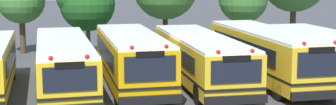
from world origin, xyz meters
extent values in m
plane|color=#424244|center=(0.00, 0.00, 0.00)|extent=(160.00, 160.00, 0.00)
cube|color=black|center=(-7.42, 0.23, 1.63)|extent=(0.21, 7.25, 0.70)
cylinder|color=black|center=(-7.50, -3.32, 0.50)|extent=(0.30, 1.01, 1.00)
cylinder|color=black|center=(-7.64, 2.78, 0.50)|extent=(0.30, 1.01, 1.00)
cube|color=yellow|center=(-5.05, -0.05, 1.31)|extent=(2.67, 11.36, 1.92)
cube|color=white|center=(-5.05, -0.05, 2.33)|extent=(2.62, 11.13, 0.12)
cube|color=black|center=(-4.91, -5.72, 1.66)|extent=(1.96, 0.11, 0.92)
cube|color=black|center=(-3.84, 0.28, 1.62)|extent=(0.26, 8.81, 0.69)
cube|color=black|center=(-6.27, 0.22, 1.62)|extent=(0.26, 8.81, 0.69)
cube|color=black|center=(-5.05, -0.05, 0.93)|extent=(2.70, 11.47, 0.10)
sphere|color=red|center=(-4.25, -5.53, 2.43)|extent=(0.18, 0.18, 0.18)
sphere|color=red|center=(-5.57, -5.57, 2.43)|extent=(0.18, 0.18, 0.18)
cube|color=black|center=(-4.91, -5.73, 2.17)|extent=(1.08, 0.11, 0.24)
cylinder|color=black|center=(-3.89, -4.28, 0.50)|extent=(0.30, 1.01, 1.00)
cylinder|color=black|center=(-6.00, -4.33, 0.50)|extent=(0.30, 1.01, 1.00)
cylinder|color=black|center=(-4.09, 3.82, 0.50)|extent=(0.30, 1.01, 1.00)
cylinder|color=black|center=(-6.20, 3.77, 0.50)|extent=(0.30, 1.01, 1.00)
cube|color=#EAA80C|center=(-1.79, -0.02, 1.40)|extent=(2.53, 9.93, 2.11)
cube|color=white|center=(-1.79, -0.02, 2.52)|extent=(2.48, 9.73, 0.12)
cube|color=black|center=(-1.78, -5.05, 0.53)|extent=(2.56, 0.16, 0.36)
cube|color=black|center=(-1.78, -5.00, 1.78)|extent=(2.06, 0.06, 1.01)
cube|color=black|center=(-0.52, 0.28, 1.74)|extent=(0.05, 7.74, 0.76)
cube|color=black|center=(-3.07, 0.28, 1.74)|extent=(0.05, 7.74, 0.76)
cube|color=black|center=(-1.79, -0.02, 0.98)|extent=(2.55, 10.03, 0.10)
sphere|color=red|center=(-1.09, -4.83, 2.62)|extent=(0.18, 0.18, 0.18)
sphere|color=red|center=(-2.47, -4.84, 2.62)|extent=(0.18, 0.18, 0.18)
cube|color=black|center=(-1.78, -5.01, 2.36)|extent=(1.13, 0.08, 0.24)
cylinder|color=black|center=(-0.67, -3.58, 0.50)|extent=(0.28, 1.00, 1.00)
cylinder|color=black|center=(-2.90, -3.59, 0.50)|extent=(0.28, 1.00, 1.00)
cylinder|color=black|center=(-0.68, 3.14, 0.50)|extent=(0.28, 1.00, 1.00)
cylinder|color=black|center=(-2.91, 3.14, 0.50)|extent=(0.28, 1.00, 1.00)
cube|color=yellow|center=(1.65, -0.10, 1.32)|extent=(2.78, 11.27, 1.93)
cube|color=white|center=(1.65, -0.10, 2.34)|extent=(2.72, 11.04, 0.12)
cube|color=black|center=(1.53, -5.78, 0.53)|extent=(2.60, 0.21, 0.36)
cube|color=black|center=(1.53, -5.73, 1.66)|extent=(2.09, 0.10, 0.93)
cube|color=black|center=(2.95, 0.17, 1.63)|extent=(0.22, 8.75, 0.70)
cube|color=black|center=(0.36, 0.22, 1.63)|extent=(0.22, 8.75, 0.70)
cube|color=black|center=(1.65, -0.10, 0.93)|extent=(2.81, 11.38, 0.10)
sphere|color=red|center=(2.23, -5.57, 2.44)|extent=(0.18, 0.18, 0.18)
sphere|color=red|center=(0.83, -5.54, 2.44)|extent=(0.18, 0.18, 0.18)
cube|color=black|center=(1.53, -5.74, 2.18)|extent=(1.15, 0.10, 0.24)
cylinder|color=black|center=(2.69, -4.33, 0.50)|extent=(0.30, 1.01, 1.00)
cylinder|color=black|center=(0.43, -4.29, 0.50)|extent=(0.30, 1.01, 1.00)
cylinder|color=black|center=(2.86, 3.68, 0.50)|extent=(0.30, 1.01, 1.00)
cylinder|color=black|center=(0.59, 3.73, 0.50)|extent=(0.30, 1.01, 1.00)
cube|color=yellow|center=(5.19, -0.19, 1.43)|extent=(2.55, 11.00, 2.15)
cube|color=white|center=(5.19, -0.19, 2.56)|extent=(2.50, 10.78, 0.12)
cube|color=black|center=(5.19, -5.76, 0.53)|extent=(2.60, 0.16, 0.36)
cube|color=black|center=(5.19, -5.71, 1.82)|extent=(2.09, 0.06, 1.03)
cube|color=black|center=(6.48, 0.11, 1.77)|extent=(0.04, 8.58, 0.78)
cube|color=black|center=(3.89, 0.11, 1.77)|extent=(0.04, 8.58, 0.78)
cube|color=black|center=(5.19, -0.19, 1.00)|extent=(2.58, 11.11, 0.10)
sphere|color=red|center=(5.89, -5.54, 2.66)|extent=(0.18, 0.18, 0.18)
sphere|color=red|center=(4.48, -5.54, 2.66)|extent=(0.18, 0.18, 0.18)
cube|color=black|center=(5.19, -5.72, 2.40)|extent=(1.15, 0.08, 0.24)
cylinder|color=black|center=(6.32, -4.29, 0.50)|extent=(0.28, 1.00, 1.00)
cylinder|color=black|center=(4.05, -4.29, 0.50)|extent=(0.28, 1.00, 1.00)
cylinder|color=black|center=(6.32, 3.51, 0.50)|extent=(0.28, 1.00, 1.00)
cylinder|color=black|center=(4.06, 3.51, 0.50)|extent=(0.28, 1.00, 1.00)
cube|color=yellow|center=(8.56, 0.15, 1.32)|extent=(2.51, 9.10, 1.93)
cube|color=white|center=(8.56, 0.15, 2.34)|extent=(2.46, 8.92, 0.12)
cube|color=black|center=(7.31, 0.46, 1.62)|extent=(0.08, 7.09, 0.70)
cube|color=black|center=(8.56, 0.15, 0.93)|extent=(2.54, 9.19, 0.10)
cylinder|color=black|center=(7.45, -2.99, 0.50)|extent=(0.29, 1.00, 1.00)
cylinder|color=black|center=(9.67, 2.89, 0.50)|extent=(0.29, 1.00, 1.00)
cylinder|color=black|center=(7.48, 2.90, 0.50)|extent=(0.29, 1.00, 1.00)
cylinder|color=#4C3823|center=(-7.59, 11.83, 1.24)|extent=(0.40, 0.40, 2.47)
sphere|color=#478438|center=(-7.59, 11.83, 3.69)|extent=(3.25, 3.25, 3.25)
sphere|color=#478438|center=(-7.27, 12.09, 3.55)|extent=(2.37, 2.37, 2.37)
cylinder|color=#4C3823|center=(-3.26, 9.49, 1.07)|extent=(0.28, 0.28, 2.15)
sphere|color=#1E561E|center=(-3.26, 9.49, 3.52)|extent=(3.65, 3.65, 3.65)
cylinder|color=#4C3823|center=(2.08, 10.02, 1.44)|extent=(0.36, 0.36, 2.87)
cylinder|color=#4C3823|center=(8.27, 11.33, 1.14)|extent=(0.37, 0.37, 2.28)
cylinder|color=#4C3823|center=(12.77, 12.23, 1.57)|extent=(0.46, 0.46, 3.13)
camera|label=1|loc=(-5.36, -24.28, 5.50)|focal=54.36mm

